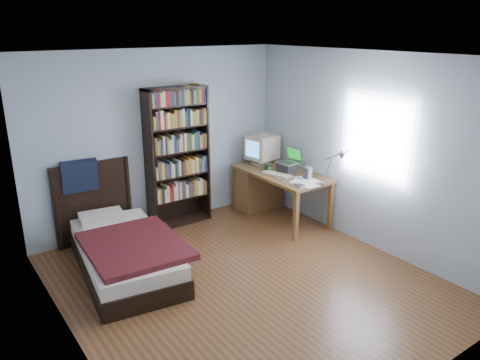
{
  "coord_description": "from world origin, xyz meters",
  "views": [
    {
      "loc": [
        -2.77,
        -3.79,
        2.78
      ],
      "look_at": [
        0.32,
        0.57,
        1.01
      ],
      "focal_mm": 35.0,
      "sensor_mm": 36.0,
      "label": 1
    }
  ],
  "objects_px": {
    "desk": "(263,185)",
    "bookshelf": "(178,157)",
    "crt_monitor": "(262,148)",
    "speaker": "(308,173)",
    "keyboard": "(277,174)",
    "bed": "(122,248)",
    "desk_lamp": "(339,159)",
    "laptop": "(288,165)",
    "soda_can": "(267,167)"
  },
  "relations": [
    {
      "from": "keyboard",
      "to": "bed",
      "type": "distance_m",
      "value": 2.42
    },
    {
      "from": "keyboard",
      "to": "bookshelf",
      "type": "height_order",
      "value": "bookshelf"
    },
    {
      "from": "laptop",
      "to": "soda_can",
      "type": "relative_size",
      "value": 3.4
    },
    {
      "from": "desk",
      "to": "keyboard",
      "type": "xyz_separation_m",
      "value": [
        -0.15,
        -0.5,
        0.33
      ]
    },
    {
      "from": "bed",
      "to": "speaker",
      "type": "bearing_deg",
      "value": -8.57
    },
    {
      "from": "keyboard",
      "to": "crt_monitor",
      "type": "bearing_deg",
      "value": 56.3
    },
    {
      "from": "keyboard",
      "to": "speaker",
      "type": "distance_m",
      "value": 0.46
    },
    {
      "from": "soda_can",
      "to": "bed",
      "type": "bearing_deg",
      "value": -174.26
    },
    {
      "from": "laptop",
      "to": "soda_can",
      "type": "height_order",
      "value": "laptop"
    },
    {
      "from": "laptop",
      "to": "speaker",
      "type": "xyz_separation_m",
      "value": [
        0.02,
        -0.4,
        -0.02
      ]
    },
    {
      "from": "crt_monitor",
      "to": "bed",
      "type": "distance_m",
      "value": 2.71
    },
    {
      "from": "desk_lamp",
      "to": "bed",
      "type": "relative_size",
      "value": 0.27
    },
    {
      "from": "keyboard",
      "to": "bed",
      "type": "height_order",
      "value": "bed"
    },
    {
      "from": "laptop",
      "to": "keyboard",
      "type": "bearing_deg",
      "value": -174.32
    },
    {
      "from": "laptop",
      "to": "bookshelf",
      "type": "distance_m",
      "value": 1.6
    },
    {
      "from": "bookshelf",
      "to": "desk_lamp",
      "type": "bearing_deg",
      "value": -54.99
    },
    {
      "from": "crt_monitor",
      "to": "desk_lamp",
      "type": "height_order",
      "value": "desk_lamp"
    },
    {
      "from": "soda_can",
      "to": "crt_monitor",
      "type": "bearing_deg",
      "value": 62.77
    },
    {
      "from": "desk_lamp",
      "to": "soda_can",
      "type": "height_order",
      "value": "desk_lamp"
    },
    {
      "from": "desk",
      "to": "keyboard",
      "type": "height_order",
      "value": "keyboard"
    },
    {
      "from": "laptop",
      "to": "bed",
      "type": "height_order",
      "value": "bed"
    },
    {
      "from": "crt_monitor",
      "to": "bookshelf",
      "type": "height_order",
      "value": "bookshelf"
    },
    {
      "from": "laptop",
      "to": "soda_can",
      "type": "bearing_deg",
      "value": 131.49
    },
    {
      "from": "laptop",
      "to": "keyboard",
      "type": "distance_m",
      "value": 0.25
    },
    {
      "from": "crt_monitor",
      "to": "bookshelf",
      "type": "xyz_separation_m",
      "value": [
        -1.34,
        0.24,
        0.01
      ]
    },
    {
      "from": "crt_monitor",
      "to": "speaker",
      "type": "relative_size",
      "value": 2.6
    },
    {
      "from": "desk",
      "to": "crt_monitor",
      "type": "bearing_deg",
      "value": 66.52
    },
    {
      "from": "desk",
      "to": "bookshelf",
      "type": "height_order",
      "value": "bookshelf"
    },
    {
      "from": "soda_can",
      "to": "desk",
      "type": "bearing_deg",
      "value": 61.55
    },
    {
      "from": "laptop",
      "to": "crt_monitor",
      "type": "bearing_deg",
      "value": 94.23
    },
    {
      "from": "desk_lamp",
      "to": "speaker",
      "type": "xyz_separation_m",
      "value": [
        0.1,
        0.65,
        -0.38
      ]
    },
    {
      "from": "crt_monitor",
      "to": "desk_lamp",
      "type": "relative_size",
      "value": 0.8
    },
    {
      "from": "laptop",
      "to": "desk_lamp",
      "type": "height_order",
      "value": "desk_lamp"
    },
    {
      "from": "bed",
      "to": "soda_can",
      "type": "bearing_deg",
      "value": 5.74
    },
    {
      "from": "laptop",
      "to": "bookshelf",
      "type": "xyz_separation_m",
      "value": [
        -1.38,
        0.79,
        0.16
      ]
    },
    {
      "from": "desk",
      "to": "speaker",
      "type": "distance_m",
      "value": 0.97
    },
    {
      "from": "desk_lamp",
      "to": "keyboard",
      "type": "xyz_separation_m",
      "value": [
        -0.15,
        1.03,
        -0.45
      ]
    },
    {
      "from": "laptop",
      "to": "soda_can",
      "type": "xyz_separation_m",
      "value": [
        -0.21,
        0.23,
        -0.05
      ]
    },
    {
      "from": "keyboard",
      "to": "soda_can",
      "type": "relative_size",
      "value": 4.01
    },
    {
      "from": "speaker",
      "to": "bed",
      "type": "distance_m",
      "value": 2.7
    },
    {
      "from": "desk",
      "to": "bookshelf",
      "type": "distance_m",
      "value": 1.46
    },
    {
      "from": "crt_monitor",
      "to": "keyboard",
      "type": "relative_size",
      "value": 1.06
    },
    {
      "from": "desk",
      "to": "desk_lamp",
      "type": "height_order",
      "value": "desk_lamp"
    },
    {
      "from": "speaker",
      "to": "bookshelf",
      "type": "height_order",
      "value": "bookshelf"
    },
    {
      "from": "desk_lamp",
      "to": "keyboard",
      "type": "relative_size",
      "value": 1.33
    },
    {
      "from": "laptop",
      "to": "desk",
      "type": "bearing_deg",
      "value": 99.16
    },
    {
      "from": "keyboard",
      "to": "bed",
      "type": "bearing_deg",
      "value": 163.74
    },
    {
      "from": "crt_monitor",
      "to": "speaker",
      "type": "bearing_deg",
      "value": -86.19
    },
    {
      "from": "crt_monitor",
      "to": "laptop",
      "type": "bearing_deg",
      "value": -85.77
    },
    {
      "from": "laptop",
      "to": "bookshelf",
      "type": "height_order",
      "value": "bookshelf"
    }
  ]
}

